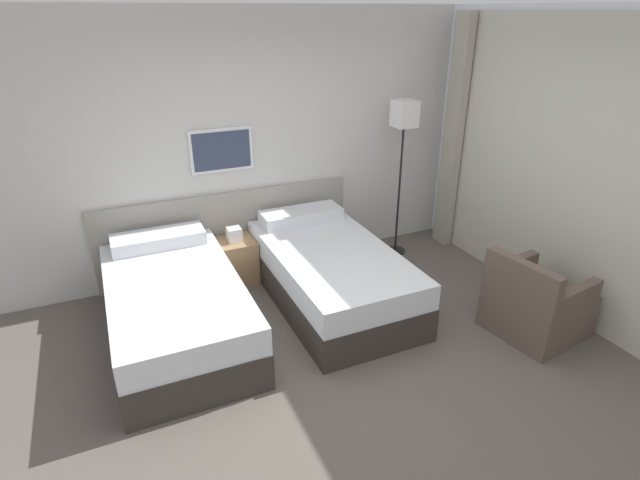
# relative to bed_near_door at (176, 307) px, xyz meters

# --- Properties ---
(ground_plane) EXTENTS (16.00, 16.00, 0.00)m
(ground_plane) POSITION_rel_bed_near_door_xyz_m (1.20, -1.18, -0.29)
(ground_plane) COLOR #5B544C
(wall_headboard) EXTENTS (10.00, 0.10, 2.70)m
(wall_headboard) POSITION_rel_bed_near_door_xyz_m (1.17, 1.06, 1.01)
(wall_headboard) COLOR silver
(wall_headboard) RESTS_ON ground_plane
(wall_window) EXTENTS (0.21, 4.71, 2.70)m
(wall_window) POSITION_rel_bed_near_door_xyz_m (3.47, -1.22, 1.05)
(wall_window) COLOR white
(wall_window) RESTS_ON ground_plane
(bed_near_door) EXTENTS (1.09, 2.01, 0.69)m
(bed_near_door) POSITION_rel_bed_near_door_xyz_m (0.00, 0.00, 0.00)
(bed_near_door) COLOR #332D28
(bed_near_door) RESTS_ON ground_plane
(bed_near_window) EXTENTS (1.09, 2.01, 0.69)m
(bed_near_window) POSITION_rel_bed_near_door_xyz_m (1.49, 0.00, 0.00)
(bed_near_window) COLOR #332D28
(bed_near_window) RESTS_ON ground_plane
(nightstand) EXTENTS (0.39, 0.39, 0.61)m
(nightstand) POSITION_rel_bed_near_door_xyz_m (0.75, 0.75, -0.04)
(nightstand) COLOR #9E7A51
(nightstand) RESTS_ON ground_plane
(floor_lamp) EXTENTS (0.24, 0.24, 1.78)m
(floor_lamp) POSITION_rel_bed_near_door_xyz_m (2.66, 0.66, 1.21)
(floor_lamp) COLOR black
(floor_lamp) RESTS_ON ground_plane
(armchair) EXTENTS (0.81, 0.80, 0.78)m
(armchair) POSITION_rel_bed_near_door_xyz_m (2.91, -1.25, -0.02)
(armchair) COLOR brown
(armchair) RESTS_ON ground_plane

